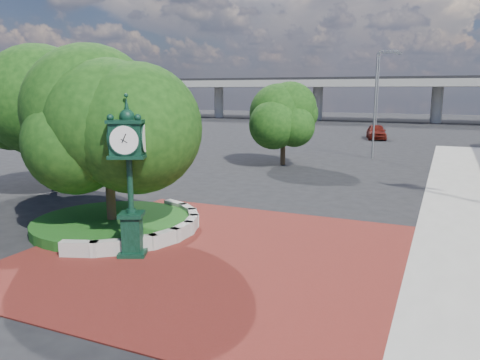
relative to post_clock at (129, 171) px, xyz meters
name	(u,v)px	position (x,y,z in m)	size (l,w,h in m)	color
ground	(226,245)	(2.39, 2.17, -2.87)	(200.00, 200.00, 0.00)	black
plaza	(213,254)	(2.39, 1.17, -2.85)	(12.00, 12.00, 0.04)	maroon
planter_wall	(161,229)	(-0.32, 2.17, -2.60)	(2.96, 6.77, 0.54)	#9E9B93
grass_bed	(112,224)	(-2.61, 2.17, -2.67)	(6.10, 6.10, 0.40)	#194313
overpass	(405,83)	(2.17, 72.17, 3.67)	(90.00, 12.00, 7.50)	#9E9B93
tree_planter	(107,135)	(-2.61, 2.17, 0.86)	(5.20, 5.20, 6.33)	#38281C
tree_northwest	(50,114)	(-10.61, 7.17, 1.26)	(5.60, 5.60, 6.93)	#38281C
tree_street	(283,120)	(-1.61, 20.17, 0.37)	(4.40, 4.40, 5.45)	#38281C
post_clock	(129,171)	(0.00, 0.00, 0.00)	(1.36, 1.36, 5.22)	black
parked_car	(376,132)	(2.05, 41.71, -2.04)	(1.95, 4.85, 1.65)	#5D140D
street_lamp_near	(378,97)	(4.13, 25.96, 1.96)	(1.85, 0.26, 8.23)	slate
street_lamp_far	(380,86)	(1.73, 45.09, 2.92)	(2.21, 0.51, 9.87)	slate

